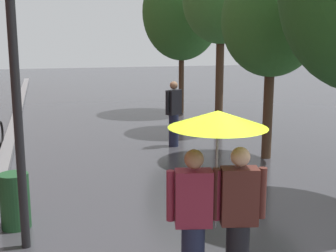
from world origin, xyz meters
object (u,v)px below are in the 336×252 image
Objects in this scene: pedestrian_walking_midground at (174,113)px; couple_under_umbrella at (217,178)px; street_tree_2 at (221,0)px; litter_bin at (15,201)px; street_tree_1 at (272,20)px; street_tree_3 at (182,12)px; street_lamp_post at (15,73)px.

couple_under_umbrella is at bearing -102.94° from pedestrian_walking_midground.
couple_under_umbrella is 7.03m from pedestrian_walking_midground.
street_tree_2 reaches higher than litter_bin.
litter_bin is at bearing -131.35° from pedestrian_walking_midground.
couple_under_umbrella is 3.49m from litter_bin.
street_tree_1 is at bearing -92.73° from street_tree_2.
street_tree_1 is 6.40m from couple_under_umbrella.
couple_under_umbrella is at bearing -105.94° from street_tree_3.
street_tree_2 is 2.52× the size of couple_under_umbrella.
street_lamp_post is (-5.63, -6.72, -1.55)m from street_tree_2.
street_tree_2 is 6.23× the size of litter_bin.
street_tree_1 is 6.80m from litter_bin.
street_lamp_post is at bearing -118.27° from street_tree_3.
couple_under_umbrella is at bearing -48.35° from litter_bin.
couple_under_umbrella is 0.51× the size of street_lamp_post.
couple_under_umbrella reaches higher than pedestrian_walking_midground.
street_tree_3 reaches higher than litter_bin.
street_tree_1 is 2.63× the size of pedestrian_walking_midground.
pedestrian_walking_midground is at bearing 48.65° from litter_bin.
street_tree_3 is at bearing 70.26° from pedestrian_walking_midground.
street_tree_3 is at bearing 89.53° from street_tree_1.
street_tree_3 reaches higher than couple_under_umbrella.
litter_bin is at bearing -155.27° from street_tree_1.
couple_under_umbrella is 2.47× the size of litter_bin.
street_tree_2 is at bearing 67.37° from couple_under_umbrella.
street_tree_2 is at bearing 40.17° from pedestrian_walking_midground.
street_tree_1 is 3.48m from street_tree_2.
couple_under_umbrella is at bearing -123.55° from street_tree_1.
street_tree_2 is 9.57m from couple_under_umbrella.
street_tree_2 is (0.16, 3.40, 0.71)m from street_tree_1.
pedestrian_walking_midground is at bearing 136.22° from street_tree_1.
street_tree_3 is 2.66× the size of couple_under_umbrella.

